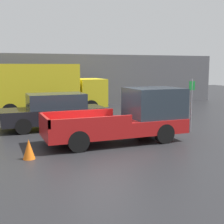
% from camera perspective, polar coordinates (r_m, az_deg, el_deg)
% --- Properties ---
extents(ground_plane, '(60.00, 60.00, 0.00)m').
position_cam_1_polar(ground_plane, '(12.02, -1.42, -5.88)').
color(ground_plane, '#232326').
extents(building_wall, '(28.00, 0.15, 3.85)m').
position_cam_1_polar(building_wall, '(22.87, -11.53, 5.59)').
color(building_wall, '#56565B').
rests_on(building_wall, ground).
extents(pickup_truck, '(5.54, 2.00, 2.10)m').
position_cam_1_polar(pickup_truck, '(12.39, 3.34, -0.88)').
color(pickup_truck, red).
rests_on(pickup_truck, ground).
extents(car, '(4.83, 1.88, 1.68)m').
position_cam_1_polar(car, '(15.13, -10.50, 0.19)').
color(car, black).
rests_on(car, ground).
extents(delivery_truck, '(7.57, 2.53, 3.10)m').
position_cam_1_polar(delivery_truck, '(19.48, -13.32, 4.33)').
color(delivery_truck, gold).
rests_on(delivery_truck, ground).
extents(parking_sign, '(0.30, 0.07, 2.40)m').
position_cam_1_polar(parking_sign, '(14.47, 14.28, 1.73)').
color(parking_sign, gray).
rests_on(parking_sign, ground).
extents(newspaper_box, '(0.45, 0.40, 1.03)m').
position_cam_1_polar(newspaper_box, '(22.72, -10.43, 2.03)').
color(newspaper_box, gold).
rests_on(newspaper_box, ground).
extents(traffic_cone, '(0.39, 0.39, 0.64)m').
position_cam_1_polar(traffic_cone, '(10.40, -14.97, -6.59)').
color(traffic_cone, orange).
rests_on(traffic_cone, ground).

